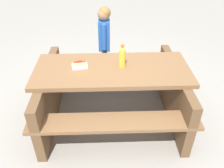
{
  "coord_description": "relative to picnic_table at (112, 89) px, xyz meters",
  "views": [
    {
      "loc": [
        -0.63,
        2.22,
        2.13
      ],
      "look_at": [
        0.0,
        0.0,
        0.52
      ],
      "focal_mm": 37.27,
      "sensor_mm": 36.0,
      "label": 1
    }
  ],
  "objects": [
    {
      "name": "ground_plane",
      "position": [
        0.0,
        0.0,
        -0.44
      ],
      "size": [
        30.0,
        30.0,
        0.0
      ],
      "primitive_type": "plane",
      "color": "gray",
      "rests_on": "ground"
    },
    {
      "name": "child_in_coat",
      "position": [
        0.36,
        -0.86,
        0.31
      ],
      "size": [
        0.21,
        0.28,
        1.18
      ],
      "color": "brown",
      "rests_on": "ground"
    },
    {
      "name": "soda_bottle",
      "position": [
        -0.1,
        -0.07,
        0.43
      ],
      "size": [
        0.08,
        0.08,
        0.28
      ],
      "color": "yellow",
      "rests_on": "picnic_table"
    },
    {
      "name": "picnic_table",
      "position": [
        0.0,
        0.0,
        0.0
      ],
      "size": [
        2.14,
        1.89,
        0.75
      ],
      "color": "brown",
      "rests_on": "ground"
    },
    {
      "name": "hotdog_tray",
      "position": [
        0.37,
        0.08,
        0.34
      ],
      "size": [
        0.21,
        0.18,
        0.08
      ],
      "color": "white",
      "rests_on": "picnic_table"
    }
  ]
}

